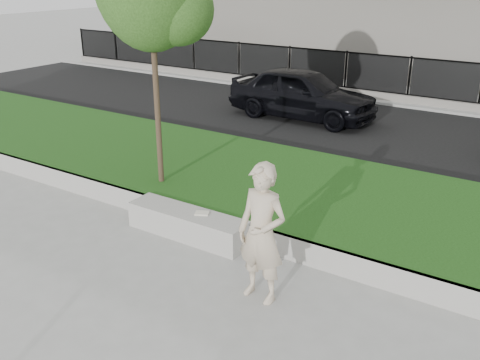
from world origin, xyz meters
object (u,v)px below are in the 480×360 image
Objects in this scene: stone_bench at (188,224)px; book at (202,213)px; car_dark at (302,93)px; man at (262,234)px.

book is (0.26, 0.07, 0.24)m from stone_bench.
book is at bearing 14.47° from stone_bench.
book is 0.05× the size of car_dark.
car_dark is (-3.77, 8.67, -0.18)m from man.
stone_bench is 0.50× the size of car_dark.
car_dark is at bearing 102.99° from stone_bench.
book is 7.99m from car_dark.
man is 9.45m from car_dark.
man reaches higher than book.
man is at bearing -154.92° from car_dark.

